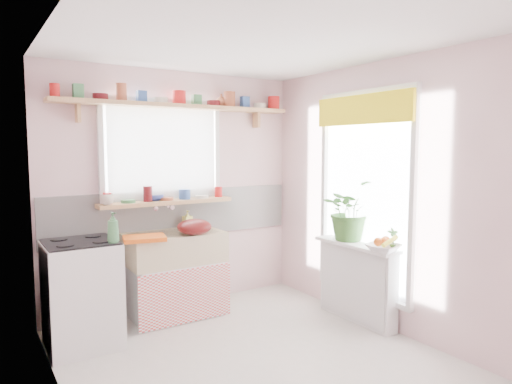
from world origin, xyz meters
TOP-DOWN VIEW (x-y plane):
  - room at (0.66, 0.86)m, footprint 3.20×3.20m
  - sink_unit at (-0.15, 1.29)m, footprint 0.95×0.65m
  - cooker at (-1.10, 1.05)m, footprint 0.58×0.58m
  - radiator_ledge at (1.30, 0.20)m, footprint 0.22×0.95m
  - windowsill at (-0.15, 1.48)m, footprint 1.40×0.22m
  - pine_shelf at (0.00, 1.47)m, footprint 2.52×0.24m
  - shelf_crockery at (-0.02, 1.47)m, footprint 2.47×0.11m
  - sill_crockery at (-0.17, 1.48)m, footprint 1.35×0.11m
  - dish_tray at (-0.53, 1.10)m, footprint 0.43×0.36m
  - colander at (-0.02, 1.10)m, footprint 0.40×0.40m
  - jade_plant at (1.33, 0.36)m, footprint 0.62×0.56m
  - fruit_bowl at (1.21, -0.20)m, footprint 0.35×0.35m
  - herb_pot at (1.33, -0.20)m, footprint 0.13×0.10m
  - soap_bottle_sink at (0.09, 1.50)m, footprint 0.09×0.10m
  - sill_cup at (-0.77, 1.42)m, footprint 0.16×0.16m
  - sill_bowl at (-0.26, 1.54)m, footprint 0.26×0.26m
  - shelf_vase at (0.52, 1.53)m, footprint 0.16×0.16m
  - cooker_bottle at (-0.88, 0.83)m, footprint 0.13×0.13m
  - fruit at (1.22, -0.19)m, footprint 0.20×0.14m

SIDE VIEW (x-z plane):
  - radiator_ledge at x=1.30m, z-range 0.01..0.78m
  - sink_unit at x=-0.15m, z-range -0.13..0.99m
  - cooker at x=-1.10m, z-range 0.00..0.92m
  - fruit_bowl at x=1.21m, z-range 0.78..0.85m
  - dish_tray at x=-0.53m, z-range 0.85..0.89m
  - fruit at x=1.22m, z-range 0.82..0.92m
  - herb_pot at x=1.33m, z-range 0.78..0.98m
  - colander at x=-0.02m, z-range 0.85..1.00m
  - soap_bottle_sink at x=0.09m, z-range 0.85..1.03m
  - cooker_bottle at x=-0.88m, z-range 0.92..1.17m
  - jade_plant at x=1.33m, z-range 0.78..1.38m
  - windowsill at x=-0.15m, z-range 1.12..1.16m
  - sill_bowl at x=-0.26m, z-range 1.16..1.22m
  - sill_cup at x=-0.77m, z-range 1.16..1.26m
  - sill_crockery at x=-0.17m, z-range 1.16..1.28m
  - room at x=0.66m, z-range -0.23..2.97m
  - pine_shelf at x=0.00m, z-range 2.10..2.14m
  - shelf_crockery at x=-0.02m, z-range 2.13..2.25m
  - shelf_vase at x=0.52m, z-range 2.14..2.28m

